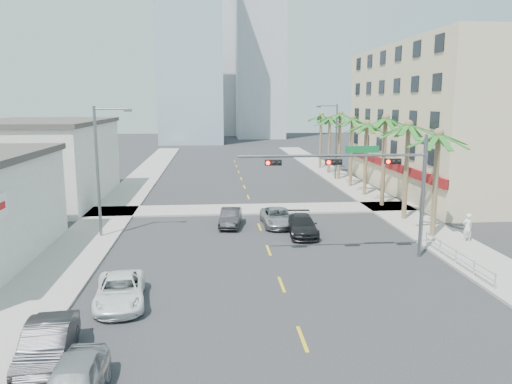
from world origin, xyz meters
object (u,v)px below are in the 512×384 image
at_px(car_lane_left, 230,218).
at_px(pedestrian, 468,227).
at_px(traffic_signal_mast, 371,175).
at_px(car_parked_far, 120,291).
at_px(car_lane_right, 302,225).
at_px(car_lane_center, 277,217).
at_px(car_parked_near, 73,384).
at_px(car_parked_mid, 48,344).

height_order(car_lane_left, pedestrian, pedestrian).
bearing_deg(traffic_signal_mast, pedestrian, 18.54).
relative_size(car_lane_left, pedestrian, 2.18).
distance_m(car_parked_far, car_lane_right, 15.50).
bearing_deg(car_lane_center, traffic_signal_mast, -63.54).
bearing_deg(car_parked_near, car_parked_far, 89.61).
xyz_separation_m(car_lane_left, car_lane_center, (3.54, -0.14, -0.01)).
bearing_deg(car_parked_near, pedestrian, 37.17).
distance_m(car_lane_center, pedestrian, 13.28).
bearing_deg(pedestrian, car_lane_left, -26.12).
relative_size(car_lane_left, car_lane_center, 0.86).
xyz_separation_m(car_parked_far, car_lane_left, (5.63, 14.29, 0.02)).
height_order(car_lane_left, car_lane_center, car_lane_left).
xyz_separation_m(traffic_signal_mast, car_lane_left, (-7.95, 8.49, -4.39)).
bearing_deg(car_lane_right, traffic_signal_mast, -58.52).
relative_size(traffic_signal_mast, car_lane_right, 2.32).
bearing_deg(car_parked_near, car_lane_center, 67.04).
distance_m(car_parked_mid, car_parked_far, 5.46).
xyz_separation_m(car_parked_mid, pedestrian, (22.69, 13.54, 0.34)).
xyz_separation_m(car_parked_near, car_parked_far, (0.00, 7.89, -0.07)).
bearing_deg(car_lane_right, pedestrian, -13.16).
bearing_deg(car_parked_mid, car_lane_center, 55.00).
bearing_deg(pedestrian, car_parked_mid, 25.83).
xyz_separation_m(traffic_signal_mast, car_lane_right, (-3.02, 5.54, -4.37)).
relative_size(car_parked_mid, car_lane_left, 1.11).
height_order(car_lane_right, pedestrian, pedestrian).
height_order(car_lane_left, car_lane_right, car_lane_right).
bearing_deg(pedestrian, car_parked_far, 16.54).
relative_size(car_parked_mid, car_lane_right, 0.95).
bearing_deg(car_parked_far, traffic_signal_mast, 16.20).
bearing_deg(car_lane_right, car_lane_center, 119.24).
bearing_deg(car_parked_mid, car_parked_far, 67.01).
distance_m(traffic_signal_mast, car_lane_left, 12.43).
distance_m(car_parked_mid, car_lane_right, 20.55).
distance_m(car_parked_far, car_lane_left, 15.36).
bearing_deg(car_parked_near, car_parked_mid, 120.46).
relative_size(car_parked_near, car_parked_mid, 0.94).
distance_m(car_parked_near, car_lane_left, 22.89).
bearing_deg(traffic_signal_mast, car_lane_left, 133.14).
distance_m(traffic_signal_mast, car_parked_mid, 19.25).
bearing_deg(traffic_signal_mast, car_parked_near, -134.76).
relative_size(car_parked_near, car_parked_far, 0.90).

